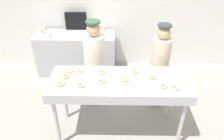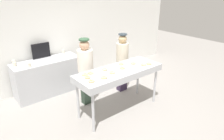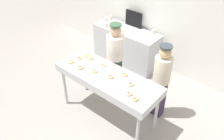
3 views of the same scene
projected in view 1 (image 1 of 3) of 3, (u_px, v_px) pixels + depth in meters
ground_plane at (118, 129)px, 3.72m from camera, size 16.00×16.00×0.00m
back_wall at (119, 1)px, 4.81m from camera, size 8.00×0.12×3.05m
fryer_conveyor at (119, 85)px, 3.21m from camera, size 2.03×0.75×1.03m
plain_donut_0 at (65, 76)px, 3.21m from camera, size 0.17×0.17×0.04m
plain_donut_1 at (80, 85)px, 3.03m from camera, size 0.16×0.16×0.04m
plain_donut_2 at (174, 88)px, 2.98m from camera, size 0.16×0.16×0.04m
plain_donut_3 at (79, 71)px, 3.33m from camera, size 0.17×0.17×0.04m
plain_donut_4 at (70, 70)px, 3.34m from camera, size 0.17×0.17×0.04m
plain_donut_5 at (101, 81)px, 3.10m from camera, size 0.17×0.17×0.04m
plain_donut_6 at (134, 71)px, 3.32m from camera, size 0.15×0.15×0.04m
plain_donut_7 at (101, 72)px, 3.31m from camera, size 0.17×0.17×0.04m
plain_donut_8 at (60, 84)px, 3.05m from camera, size 0.16×0.16×0.04m
plain_donut_9 at (163, 86)px, 3.01m from camera, size 0.17×0.17×0.04m
plain_donut_10 at (152, 77)px, 3.19m from camera, size 0.16×0.16×0.04m
plain_donut_11 at (125, 79)px, 3.15m from camera, size 0.17×0.17×0.04m
worker_baker at (95, 59)px, 3.83m from camera, size 0.37×0.37×1.64m
worker_assistant at (160, 63)px, 3.82m from camera, size 0.32×0.32×1.60m
prep_counter at (77, 53)px, 5.01m from camera, size 1.73×0.63×0.94m
paper_cup_0 at (50, 36)px, 4.56m from camera, size 0.07×0.07×0.11m
paper_cup_1 at (41, 31)px, 4.79m from camera, size 0.07×0.07×0.11m
paper_cup_2 at (44, 28)px, 4.92m from camera, size 0.07×0.07×0.11m
paper_cup_3 at (104, 28)px, 4.91m from camera, size 0.07×0.07×0.11m
menu_display at (76, 21)px, 4.87m from camera, size 0.48×0.04×0.40m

